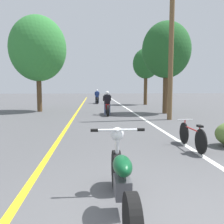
{
  "coord_description": "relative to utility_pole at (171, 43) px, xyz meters",
  "views": [
    {
      "loc": [
        -0.62,
        -2.47,
        1.62
      ],
      "look_at": [
        -0.08,
        4.4,
        0.9
      ],
      "focal_mm": 38.0,
      "sensor_mm": 36.0,
      "label": 1
    }
  ],
  "objects": [
    {
      "name": "roadside_tree_right_far",
      "position": [
        1.04,
        10.28,
        -0.01
      ],
      "size": [
        2.41,
        2.17,
        5.19
      ],
      "color": "#513A23",
      "rests_on": "ground"
    },
    {
      "name": "motorcycle_rider_far",
      "position": [
        -3.44,
        12.37,
        -3.23
      ],
      "size": [
        0.5,
        1.97,
        1.41
      ],
      "color": "black",
      "rests_on": "ground"
    },
    {
      "name": "bicycle_parked",
      "position": [
        -1.22,
        -5.59,
        -3.43
      ],
      "size": [
        0.44,
        1.69,
        0.72
      ],
      "color": "black",
      "rests_on": "ground"
    },
    {
      "name": "motorcycle_foreground",
      "position": [
        -3.45,
        -8.64,
        -3.34
      ],
      "size": [
        0.81,
        2.16,
        1.01
      ],
      "color": "black",
      "rests_on": "ground"
    },
    {
      "name": "motorcycle_rider_lead",
      "position": [
        -3.01,
        2.33,
        -3.24
      ],
      "size": [
        0.5,
        2.06,
        1.4
      ],
      "color": "black",
      "rests_on": "ground"
    },
    {
      "name": "lane_stripe_edge",
      "position": [
        -1.25,
        3.31,
        -3.76
      ],
      "size": [
        0.14,
        48.0,
        0.01
      ],
      "primitive_type": "cube",
      "color": "white",
      "rests_on": "ground"
    },
    {
      "name": "roadside_tree_right_near",
      "position": [
        0.64,
        2.83,
        0.1
      ],
      "size": [
        2.97,
        2.67,
        5.59
      ],
      "color": "#513A23",
      "rests_on": "ground"
    },
    {
      "name": "lane_stripe_center",
      "position": [
        -4.89,
        3.31,
        -3.76
      ],
      "size": [
        0.14,
        48.0,
        0.01
      ],
      "primitive_type": "cube",
      "color": "yellow",
      "rests_on": "ground"
    },
    {
      "name": "utility_pole",
      "position": [
        0.0,
        0.0,
        0.0
      ],
      "size": [
        1.1,
        0.24,
        7.35
      ],
      "color": "brown",
      "rests_on": "ground"
    },
    {
      "name": "roadside_tree_left",
      "position": [
        -7.42,
        4.63,
        0.37
      ],
      "size": [
        3.7,
        3.33,
        6.27
      ],
      "color": "#513A23",
      "rests_on": "ground"
    }
  ]
}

